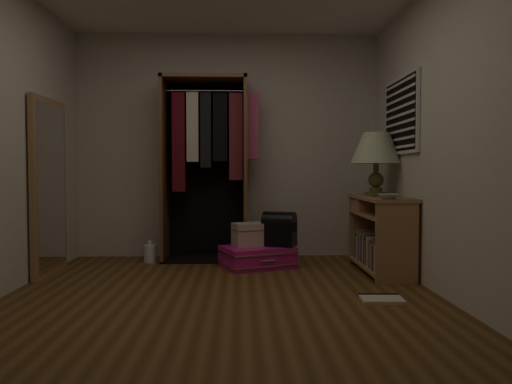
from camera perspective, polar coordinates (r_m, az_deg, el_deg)
ground at (r=4.00m, az=-3.95°, el=-12.09°), size 4.00×4.00×0.00m
room_walls at (r=3.95m, az=-2.88°, el=9.65°), size 3.52×4.02×2.60m
console_bookshelf at (r=5.14m, az=13.91°, el=-4.48°), size 0.42×1.12×0.75m
open_wardrobe at (r=5.66m, az=-5.50°, el=4.65°), size 1.08×0.50×2.05m
floor_mirror at (r=5.22m, az=-22.59°, el=0.54°), size 0.06×0.80×1.70m
pink_suitcase at (r=5.24m, az=0.14°, el=-7.41°), size 0.86×0.75×0.22m
train_case at (r=5.26m, az=-0.67°, el=-4.84°), size 0.41×0.35×0.26m
black_bag at (r=5.24m, az=2.68°, el=-4.17°), size 0.39×0.32×0.36m
table_lamp at (r=5.27m, az=13.57°, el=4.74°), size 0.52×0.52×0.65m
brass_tray at (r=5.02m, az=14.30°, el=-0.48°), size 0.31×0.31×0.01m
ceramic_bowl at (r=4.67m, az=14.89°, el=-0.49°), size 0.25×0.25×0.05m
white_jug at (r=5.63m, az=-12.00°, el=-6.86°), size 0.17×0.17×0.24m
floor_book at (r=4.07m, az=14.10°, el=-11.73°), size 0.33×0.27×0.03m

